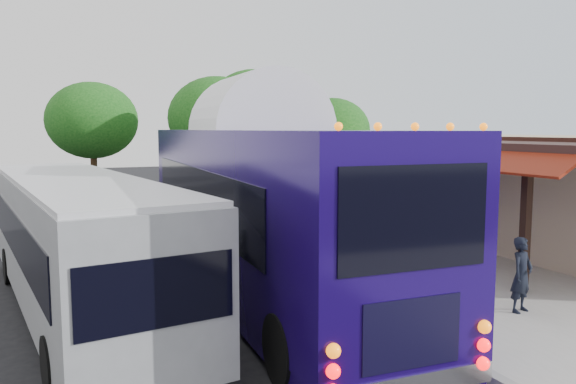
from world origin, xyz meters
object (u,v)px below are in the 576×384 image
city_bus (77,238)px  ped_b (406,235)px  ped_a (522,275)px  ped_c (207,193)px  coach_bus (259,199)px  ped_d (298,200)px

city_bus → ped_b: 8.52m
ped_a → ped_c: ped_c is taller
coach_bus → ped_d: (4.85, 8.42, -1.24)m
ped_a → ped_c: (-2.08, 15.97, 0.07)m
coach_bus → ped_c: 12.26m
ped_b → ped_d: size_ratio=0.98×
ped_b → ped_d: ped_d is taller
coach_bus → city_bus: 4.04m
coach_bus → ped_b: size_ratio=8.23×
city_bus → ped_c: city_bus is taller
ped_a → ped_b: (0.37, 4.44, 0.02)m
coach_bus → ped_b: coach_bus is taller
city_bus → ped_a: (8.12, -4.04, -0.66)m
city_bus → ped_d: 12.15m
city_bus → ped_c: bearing=55.7°
ped_b → ped_c: 11.79m
ped_b → ped_c: (-2.45, 11.53, 0.05)m
coach_bus → ped_d: bearing=62.2°
city_bus → ped_b: city_bus is taller
city_bus → ped_c: (6.04, 11.93, -0.59)m
ped_b → ped_c: ped_c is taller
city_bus → ped_d: (8.84, 8.32, -0.62)m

